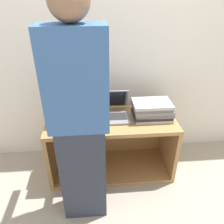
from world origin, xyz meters
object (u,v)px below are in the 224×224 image
(laptop_stack_left, at_px, (69,112))
(laptop_stack_right, at_px, (152,110))
(person, at_px, (79,122))
(laptop_open, at_px, (111,112))

(laptop_stack_left, distance_m, laptop_stack_right, 0.76)
(laptop_stack_left, bearing_deg, person, -74.44)
(laptop_open, xyz_separation_m, laptop_stack_left, (-0.38, -0.06, 0.05))
(laptop_stack_left, distance_m, person, 0.50)
(laptop_open, height_order, laptop_stack_right, laptop_open)
(laptop_open, bearing_deg, laptop_stack_right, -9.38)
(laptop_stack_left, xyz_separation_m, person, (0.13, -0.45, 0.17))
(laptop_open, xyz_separation_m, person, (-0.26, -0.51, 0.22))
(laptop_open, distance_m, person, 0.61)
(laptop_stack_right, relative_size, person, 0.21)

